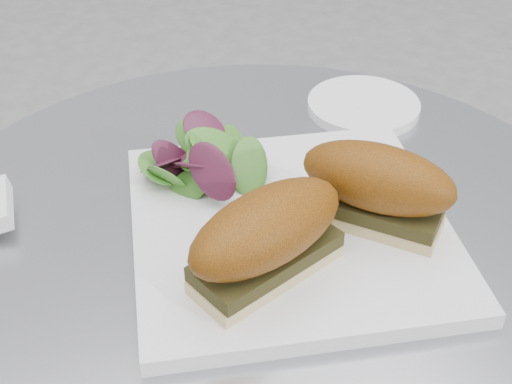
% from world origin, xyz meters
% --- Properties ---
extents(plate, '(0.35, 0.35, 0.02)m').
position_xyz_m(plate, '(0.02, -0.01, 0.74)').
color(plate, white).
rests_on(plate, table).
extents(sandwich_left, '(0.16, 0.11, 0.08)m').
position_xyz_m(sandwich_left, '(-0.02, -0.06, 0.79)').
color(sandwich_left, tan).
rests_on(sandwich_left, plate).
extents(sandwich_right, '(0.14, 0.15, 0.08)m').
position_xyz_m(sandwich_right, '(0.09, -0.04, 0.79)').
color(sandwich_right, tan).
rests_on(sandwich_right, plate).
extents(salad, '(0.12, 0.12, 0.05)m').
position_xyz_m(salad, '(-0.03, 0.08, 0.77)').
color(salad, '#468C2D').
rests_on(salad, plate).
extents(saucer, '(0.13, 0.13, 0.01)m').
position_xyz_m(saucer, '(0.20, 0.16, 0.74)').
color(saucer, white).
rests_on(saucer, table).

